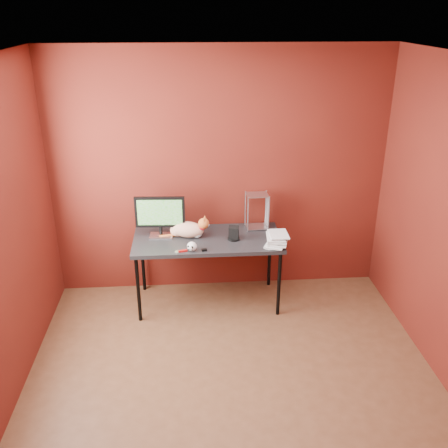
{
  "coord_description": "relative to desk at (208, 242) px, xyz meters",
  "views": [
    {
      "loc": [
        -0.33,
        -3.21,
        2.91
      ],
      "look_at": [
        0.0,
        1.15,
        1.0
      ],
      "focal_mm": 40.0,
      "sensor_mm": 36.0,
      "label": 1
    }
  ],
  "objects": [
    {
      "name": "washer",
      "position": [
        -0.3,
        -0.29,
        0.05
      ],
      "size": [
        0.05,
        0.05,
        0.0
      ],
      "primitive_type": "cylinder",
      "color": "#B3B3B8",
      "rests_on": "desk"
    },
    {
      "name": "wire_rack",
      "position": [
        0.53,
        0.22,
        0.24
      ],
      "size": [
        0.23,
        0.19,
        0.38
      ],
      "rotation": [
        0.0,
        0.0,
        0.03
      ],
      "color": "#B3B3B8",
      "rests_on": "desk"
    },
    {
      "name": "desk",
      "position": [
        0.0,
        0.0,
        0.0
      ],
      "size": [
        1.5,
        0.7,
        0.75
      ],
      "color": "black",
      "rests_on": "ground"
    },
    {
      "name": "speaker",
      "position": [
        0.26,
        -0.05,
        0.12
      ],
      "size": [
        0.12,
        0.12,
        0.14
      ],
      "rotation": [
        0.0,
        0.0,
        -0.17
      ],
      "color": "black",
      "rests_on": "desk"
    },
    {
      "name": "room",
      "position": [
        0.15,
        -1.37,
        0.75
      ],
      "size": [
        3.52,
        3.52,
        2.61
      ],
      "color": "#53301C",
      "rests_on": "ground"
    },
    {
      "name": "black_gadget",
      "position": [
        -0.04,
        -0.29,
        0.06
      ],
      "size": [
        0.05,
        0.04,
        0.02
      ],
      "primitive_type": "cube",
      "rotation": [
        0.0,
        0.0,
        0.22
      ],
      "color": "black",
      "rests_on": "desk"
    },
    {
      "name": "monitor",
      "position": [
        -0.47,
        0.07,
        0.29
      ],
      "size": [
        0.5,
        0.17,
        0.43
      ],
      "rotation": [
        0.0,
        0.0,
        -0.06
      ],
      "color": "#B3B3B8",
      "rests_on": "desk"
    },
    {
      "name": "skull_mug",
      "position": [
        -0.16,
        -0.28,
        0.1
      ],
      "size": [
        0.1,
        0.1,
        0.09
      ],
      "rotation": [
        0.0,
        0.0,
        -0.41
      ],
      "color": "white",
      "rests_on": "desk"
    },
    {
      "name": "pocket_knife",
      "position": [
        -0.25,
        -0.29,
        0.06
      ],
      "size": [
        0.09,
        0.04,
        0.02
      ],
      "primitive_type": "cube",
      "rotation": [
        0.0,
        0.0,
        0.23
      ],
      "color": "#A40D0C",
      "rests_on": "desk"
    },
    {
      "name": "book_stack",
      "position": [
        0.59,
        -0.17,
        0.67
      ],
      "size": [
        0.27,
        0.3,
        1.24
      ],
      "rotation": [
        0.0,
        0.0,
        -0.2
      ],
      "color": "beige",
      "rests_on": "desk"
    },
    {
      "name": "cat",
      "position": [
        -0.2,
        0.05,
        0.13
      ],
      "size": [
        0.51,
        0.27,
        0.24
      ],
      "rotation": [
        0.0,
        0.0,
        -0.28
      ],
      "color": "#C95A2A",
      "rests_on": "desk"
    }
  ]
}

